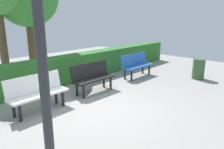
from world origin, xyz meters
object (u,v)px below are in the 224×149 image
(bench_blue, at_px, (136,64))
(bench_black, at_px, (93,76))
(bench_white, at_px, (37,92))
(trash_bin, at_px, (198,69))
(lamp_post, at_px, (38,12))

(bench_blue, bearing_deg, bench_black, 2.03)
(bench_white, bearing_deg, trash_bin, 160.75)
(bench_blue, distance_m, bench_white, 4.02)
(lamp_post, xyz_separation_m, trash_bin, (-6.40, -0.58, -1.87))
(bench_white, bearing_deg, bench_blue, -179.92)
(bench_white, xyz_separation_m, lamp_post, (1.10, 2.33, 1.75))
(bench_black, bearing_deg, bench_blue, -177.40)
(bench_black, distance_m, lamp_post, 4.11)
(bench_black, xyz_separation_m, bench_white, (1.78, 0.01, 0.00))
(bench_blue, height_order, trash_bin, bench_blue)
(lamp_post, bearing_deg, bench_blue, -154.76)
(lamp_post, height_order, trash_bin, lamp_post)
(bench_blue, distance_m, lamp_post, 5.92)
(lamp_post, bearing_deg, bench_black, -140.77)
(bench_blue, xyz_separation_m, lamp_post, (5.11, 2.41, 1.75))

